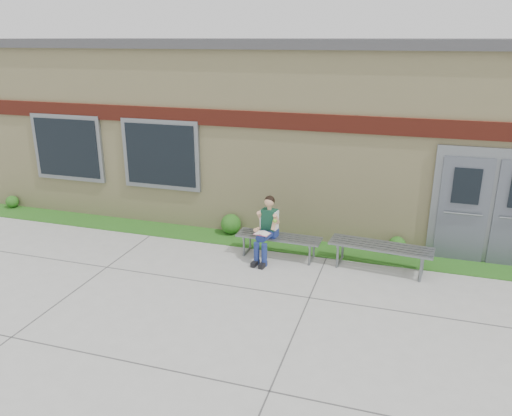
% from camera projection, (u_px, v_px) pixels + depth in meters
% --- Properties ---
extents(ground, '(80.00, 80.00, 0.00)m').
position_uv_depth(ground, '(245.00, 303.00, 8.38)').
color(ground, '#9E9E99').
rests_on(ground, ground).
extents(grass_strip, '(16.00, 0.80, 0.02)m').
position_uv_depth(grass_strip, '(283.00, 244.00, 10.72)').
color(grass_strip, '#1B5416').
rests_on(grass_strip, ground).
extents(school_building, '(16.20, 6.22, 4.20)m').
position_uv_depth(school_building, '(317.00, 123.00, 13.10)').
color(school_building, beige).
rests_on(school_building, ground).
extents(bench_left, '(1.72, 0.52, 0.44)m').
position_uv_depth(bench_left, '(279.00, 241.00, 10.06)').
color(bench_left, slate).
rests_on(bench_left, ground).
extents(bench_right, '(1.97, 0.72, 0.50)m').
position_uv_depth(bench_right, '(380.00, 251.00, 9.48)').
color(bench_right, slate).
rests_on(bench_right, ground).
extents(girl, '(0.46, 0.80, 1.30)m').
position_uv_depth(girl, '(267.00, 227.00, 9.83)').
color(girl, navy).
rests_on(girl, ground).
extents(shrub_west, '(0.32, 0.32, 0.32)m').
position_uv_depth(shrub_west, '(12.00, 202.00, 12.97)').
color(shrub_west, '#1B5416').
rests_on(shrub_west, grass_strip).
extents(shrub_mid, '(0.45, 0.45, 0.45)m').
position_uv_depth(shrub_mid, '(231.00, 224.00, 11.24)').
color(shrub_mid, '#1B5416').
rests_on(shrub_mid, grass_strip).
extents(shrub_east, '(0.35, 0.35, 0.35)m').
position_uv_depth(shrub_east, '(397.00, 245.00, 10.23)').
color(shrub_east, '#1B5416').
rests_on(shrub_east, grass_strip).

